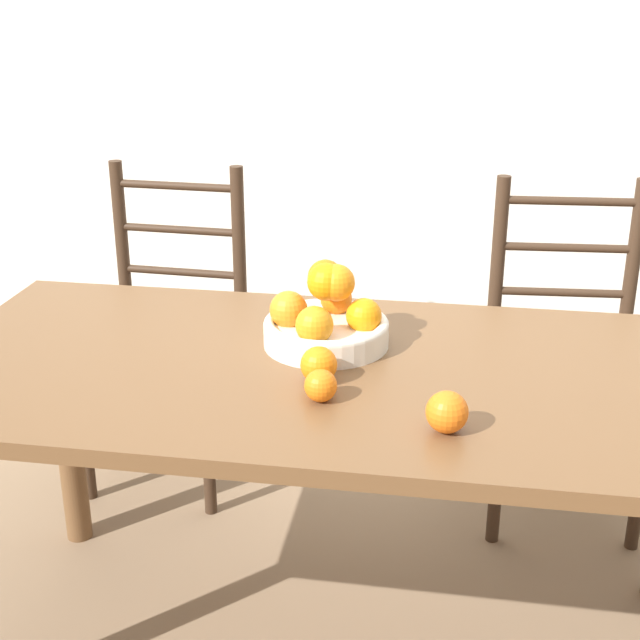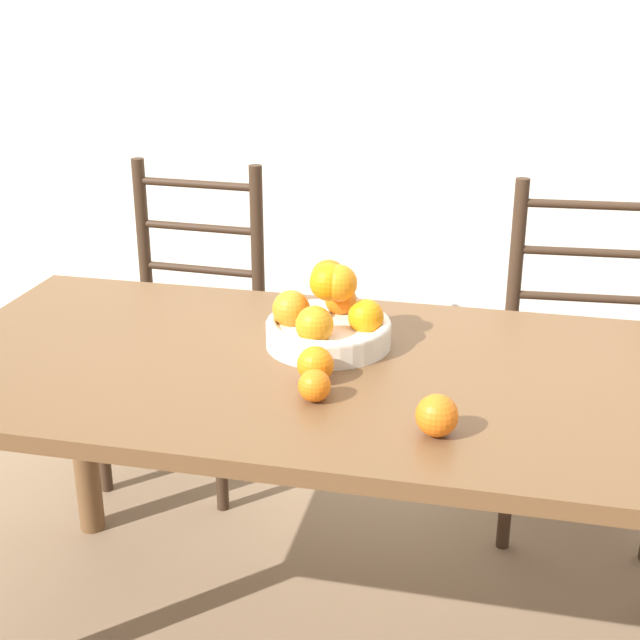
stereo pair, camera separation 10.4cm
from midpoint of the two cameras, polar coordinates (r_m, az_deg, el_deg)
name	(u,v)px [view 2 (the right image)]	position (r m, az deg, el deg)	size (l,w,h in m)	color
wall_back	(429,30)	(3.13, 8.00, 17.91)	(8.00, 0.06, 2.60)	silver
dining_table	(336,409)	(1.87, 2.61, -5.72)	(1.71, 0.81, 0.73)	brown
fruit_bowl	(328,319)	(1.90, 2.09, 0.07)	(0.27, 0.27, 0.18)	silver
orange_loose_0	(437,415)	(1.57, 9.38, -6.08)	(0.08, 0.08, 0.08)	orange
orange_loose_1	(314,386)	(1.67, 1.42, -4.24)	(0.06, 0.06, 0.06)	orange
orange_loose_2	(315,365)	(1.74, 1.41, -2.90)	(0.07, 0.07, 0.07)	orange
chair_left	(185,327)	(2.73, -7.55, -0.49)	(0.44, 0.42, 0.95)	#382619
chair_right	(581,363)	(2.59, 17.50, -2.63)	(0.45, 0.43, 0.95)	#382619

